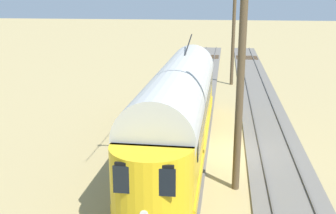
# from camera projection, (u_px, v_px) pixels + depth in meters

# --- Properties ---
(ground_plane) EXTENTS (220.00, 220.00, 0.00)m
(ground_plane) POSITION_uv_depth(u_px,v_px,m) (227.00, 153.00, 19.25)
(ground_plane) COLOR tan
(track_streetcar_siding) EXTENTS (2.80, 80.00, 0.18)m
(track_streetcar_siding) POSITION_uv_depth(u_px,v_px,m) (275.00, 152.00, 19.22)
(track_streetcar_siding) COLOR #666059
(track_streetcar_siding) RESTS_ON ground
(track_adjacent_siding) EXTENTS (2.80, 80.00, 0.18)m
(track_adjacent_siding) POSITION_uv_depth(u_px,v_px,m) (180.00, 147.00, 19.85)
(track_adjacent_siding) COLOR #666059
(track_adjacent_siding) RESTS_ON ground
(vintage_streetcar) EXTENTS (2.65, 17.00, 4.86)m
(vintage_streetcar) POSITION_uv_depth(u_px,v_px,m) (179.00, 106.00, 18.96)
(vintage_streetcar) COLOR gold
(vintage_streetcar) RESTS_ON ground
(catenary_pole_foreground) EXTENTS (2.85, 0.28, 7.97)m
(catenary_pole_foreground) POSITION_uv_depth(u_px,v_px,m) (233.00, 35.00, 33.03)
(catenary_pole_foreground) COLOR #4C3D28
(catenary_pole_foreground) RESTS_ON ground
(catenary_pole_mid_near) EXTENTS (2.85, 0.28, 7.97)m
(catenary_pole_mid_near) POSITION_uv_depth(u_px,v_px,m) (238.00, 84.00, 14.64)
(catenary_pole_mid_near) COLOR #4C3D28
(catenary_pole_mid_near) RESTS_ON ground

